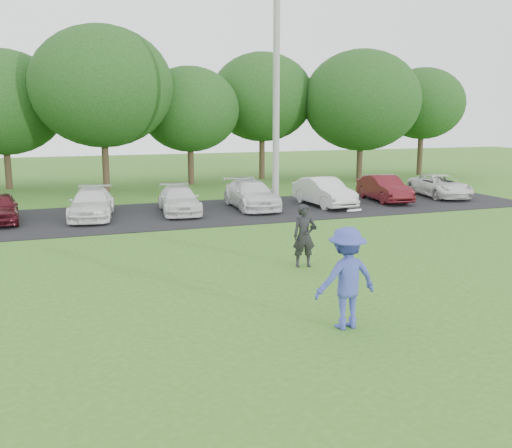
{
  "coord_description": "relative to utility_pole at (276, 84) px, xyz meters",
  "views": [
    {
      "loc": [
        -4.87,
        -9.89,
        4.02
      ],
      "look_at": [
        0.0,
        3.5,
        1.3
      ],
      "focal_mm": 40.0,
      "sensor_mm": 36.0,
      "label": 1
    }
  ],
  "objects": [
    {
      "name": "frisbee_player",
      "position": [
        -3.93,
        -13.36,
        -4.3
      ],
      "size": [
        1.3,
        0.78,
        2.32
      ],
      "color": "#3B46A8",
      "rests_on": "ground"
    },
    {
      "name": "camera_bystander",
      "position": [
        -2.79,
        -9.0,
        -4.44
      ],
      "size": [
        0.68,
        0.51,
        1.7
      ],
      "color": "black",
      "rests_on": "ground"
    },
    {
      "name": "ground",
      "position": [
        -4.24,
        -12.69,
        -5.29
      ],
      "size": [
        100.0,
        100.0,
        0.0
      ],
      "primitive_type": "plane",
      "color": "#356B1E",
      "rests_on": "ground"
    },
    {
      "name": "tree_row",
      "position": [
        -2.73,
        10.07,
        -0.38
      ],
      "size": [
        42.39,
        9.85,
        8.64
      ],
      "color": "#38281C",
      "rests_on": "ground"
    },
    {
      "name": "parking_lot",
      "position": [
        -4.24,
        0.31,
        -5.27
      ],
      "size": [
        32.0,
        6.5,
        0.03
      ],
      "primitive_type": "cube",
      "color": "black",
      "rests_on": "ground"
    },
    {
      "name": "utility_pole",
      "position": [
        0.0,
        0.0,
        0.0
      ],
      "size": [
        0.28,
        0.28,
        10.57
      ],
      "primitive_type": "cylinder",
      "color": "gray",
      "rests_on": "ground"
    },
    {
      "name": "parked_cars",
      "position": [
        -3.4,
        0.48,
        -4.68
      ],
      "size": [
        28.81,
        4.58,
        1.25
      ],
      "color": "silver",
      "rests_on": "parking_lot"
    }
  ]
}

